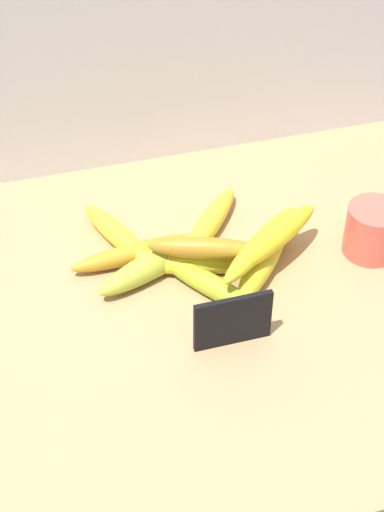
# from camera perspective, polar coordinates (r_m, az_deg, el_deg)

# --- Properties ---
(counter_top) EXTENTS (1.10, 0.76, 0.03)m
(counter_top) POSITION_cam_1_polar(r_m,az_deg,el_deg) (1.17, 3.43, -3.35)
(counter_top) COLOR tan
(counter_top) RESTS_ON ground
(chalkboard_sign) EXTENTS (0.11, 0.02, 0.08)m
(chalkboard_sign) POSITION_cam_1_polar(r_m,az_deg,el_deg) (1.06, 2.98, -4.87)
(chalkboard_sign) COLOR black
(chalkboard_sign) RESTS_ON counter_top
(coffee_mug) EXTENTS (0.10, 0.09, 0.08)m
(coffee_mug) POSITION_cam_1_polar(r_m,az_deg,el_deg) (1.24, 13.18, 1.86)
(coffee_mug) COLOR #D6584A
(coffee_mug) RESTS_ON counter_top
(banana_0) EXTENTS (0.21, 0.05, 0.03)m
(banana_0) POSITION_cam_1_polar(r_m,az_deg,el_deg) (1.20, -4.04, 0.24)
(banana_0) COLOR #B88420
(banana_0) RESTS_ON counter_top
(banana_1) EXTENTS (0.10, 0.18, 0.03)m
(banana_1) POSITION_cam_1_polar(r_m,az_deg,el_deg) (1.24, -5.47, 1.57)
(banana_1) COLOR yellow
(banana_1) RESTS_ON counter_top
(banana_2) EXTENTS (0.21, 0.08, 0.04)m
(banana_2) POSITION_cam_1_polar(r_m,az_deg,el_deg) (1.18, 1.18, -0.40)
(banana_2) COLOR yellow
(banana_2) RESTS_ON counter_top
(banana_3) EXTENTS (0.15, 0.17, 0.04)m
(banana_3) POSITION_cam_1_polar(r_m,az_deg,el_deg) (1.25, 1.08, 2.35)
(banana_3) COLOR gold
(banana_3) RESTS_ON counter_top
(banana_4) EXTENTS (0.16, 0.18, 0.04)m
(banana_4) POSITION_cam_1_polar(r_m,az_deg,el_deg) (1.19, 5.26, -0.30)
(banana_4) COLOR gold
(banana_4) RESTS_ON counter_top
(banana_5) EXTENTS (0.15, 0.19, 0.03)m
(banana_5) POSITION_cam_1_polar(r_m,az_deg,el_deg) (1.15, 1.24, -2.05)
(banana_5) COLOR #A3BA28
(banana_5) RESTS_ON counter_top
(banana_6) EXTENTS (0.20, 0.12, 0.04)m
(banana_6) POSITION_cam_1_polar(r_m,az_deg,el_deg) (1.18, -2.77, -0.58)
(banana_6) COLOR #AAB737
(banana_6) RESTS_ON counter_top
(banana_7) EXTENTS (0.17, 0.09, 0.03)m
(banana_7) POSITION_cam_1_polar(r_m,az_deg,el_deg) (1.15, 0.89, 0.59)
(banana_7) COLOR #A5751F
(banana_7) RESTS_ON banana_2
(banana_8) EXTENTS (0.19, 0.14, 0.04)m
(banana_8) POSITION_cam_1_polar(r_m,az_deg,el_deg) (1.17, 5.98, 1.34)
(banana_8) COLOR yellow
(banana_8) RESTS_ON banana_4
(banana_9) EXTENTS (0.18, 0.16, 0.03)m
(banana_9) POSITION_cam_1_polar(r_m,az_deg,el_deg) (1.16, 5.03, 0.87)
(banana_9) COLOR yellow
(banana_9) RESTS_ON banana_4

